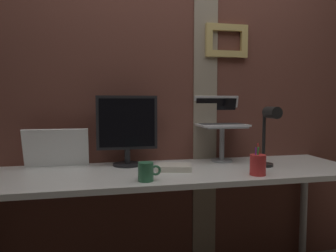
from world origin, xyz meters
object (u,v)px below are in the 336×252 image
at_px(laptop, 219,117).
at_px(pen_cup, 258,165).
at_px(desk_lamp, 269,130).
at_px(whiteboard_panel, 56,148).
at_px(coffee_mug, 146,172).
at_px(monitor, 127,126).

relative_size(laptop, pen_cup, 1.86).
bearing_deg(desk_lamp, whiteboard_panel, 167.17).
xyz_separation_m(laptop, pen_cup, (0.04, -0.47, -0.23)).
height_order(laptop, desk_lamp, laptop).
bearing_deg(laptop, whiteboard_panel, -178.58).
bearing_deg(pen_cup, whiteboard_panel, 157.90).
bearing_deg(pen_cup, laptop, 95.27).
distance_m(laptop, desk_lamp, 0.37).
xyz_separation_m(laptop, coffee_mug, (-0.57, -0.47, -0.24)).
xyz_separation_m(monitor, pen_cup, (0.67, -0.41, -0.19)).
xyz_separation_m(monitor, laptop, (0.63, 0.06, 0.05)).
relative_size(laptop, whiteboard_panel, 0.85).
xyz_separation_m(monitor, whiteboard_panel, (-0.42, 0.04, -0.13)).
bearing_deg(whiteboard_panel, monitor, -4.99).
distance_m(monitor, laptop, 0.63).
relative_size(laptop, desk_lamp, 0.87).
distance_m(desk_lamp, coffee_mug, 0.80).
height_order(whiteboard_panel, coffee_mug, whiteboard_panel).
relative_size(desk_lamp, pen_cup, 2.13).
height_order(monitor, desk_lamp, monitor).
relative_size(monitor, pen_cup, 2.52).
bearing_deg(desk_lamp, monitor, 163.28).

